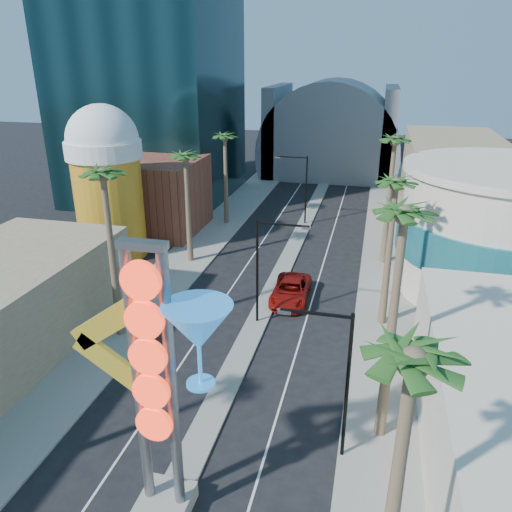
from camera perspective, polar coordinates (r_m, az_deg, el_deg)
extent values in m
cube|color=gray|center=(53.01, -6.07, 1.53)|extent=(5.00, 100.00, 0.15)
cube|color=gray|center=(50.21, 14.84, -0.30)|extent=(5.00, 100.00, 0.15)
cube|color=gray|center=(53.52, 4.65, 1.78)|extent=(1.60, 84.00, 0.15)
cube|color=brown|center=(56.88, -11.45, 6.78)|extent=(10.00, 10.00, 8.00)
cube|color=#8E785C|center=(61.76, 21.32, 7.87)|extent=(10.00, 20.00, 10.00)
cylinder|color=#B87518|center=(50.25, -16.34, 5.51)|extent=(6.40, 6.40, 10.00)
cylinder|color=white|center=(49.08, -17.02, 11.56)|extent=(7.00, 7.00, 1.60)
sphere|color=white|center=(48.95, -17.12, 12.48)|extent=(6.60, 6.60, 6.60)
cylinder|color=beige|center=(45.02, 26.31, 2.21)|extent=(16.00, 16.00, 10.00)
cylinder|color=teal|center=(45.02, 26.31, 2.21)|extent=(16.60, 16.60, 3.00)
cylinder|color=slate|center=(85.27, 8.52, 11.95)|extent=(22.00, 16.00, 22.00)
cube|color=slate|center=(86.08, 2.49, 14.28)|extent=(2.00, 16.00, 14.00)
cube|color=slate|center=(84.48, 14.89, 13.45)|extent=(2.00, 16.00, 14.00)
cube|color=gray|center=(24.49, -10.28, -26.03)|extent=(2.20, 2.20, 0.80)
cylinder|color=slate|center=(20.68, -13.27, -14.07)|extent=(0.44, 0.44, 12.00)
cylinder|color=slate|center=(20.16, -9.59, -14.81)|extent=(0.44, 0.44, 12.00)
cube|color=slate|center=(17.62, -12.88, 1.24)|extent=(1.80, 0.50, 0.30)
cylinder|color=red|center=(17.78, -13.05, -2.77)|extent=(1.50, 0.25, 1.50)
cylinder|color=red|center=(18.47, -12.64, -7.14)|extent=(1.50, 0.25, 1.50)
cylinder|color=red|center=(19.26, -12.25, -11.18)|extent=(1.50, 0.25, 1.50)
cylinder|color=red|center=(20.13, -11.89, -14.88)|extent=(1.50, 0.25, 1.50)
cylinder|color=red|center=(21.09, -11.55, -18.26)|extent=(1.50, 0.25, 1.50)
cube|color=yellow|center=(19.65, -16.33, -7.15)|extent=(3.47, 0.25, 2.80)
cube|color=yellow|center=(20.67, -15.73, -12.01)|extent=(3.47, 0.25, 2.80)
cone|color=blue|center=(18.18, -6.64, -8.12)|extent=(2.60, 2.60, 1.80)
cylinder|color=blue|center=(19.03, -6.43, -12.30)|extent=(0.16, 0.16, 1.60)
cylinder|color=blue|center=(19.49, -6.33, -14.24)|extent=(1.10, 1.10, 0.12)
cylinder|color=black|center=(35.65, 0.14, -1.98)|extent=(0.18, 0.18, 8.00)
cube|color=black|center=(33.93, 3.11, 3.60)|extent=(3.60, 0.12, 0.12)
cube|color=slate|center=(33.73, 5.78, 3.23)|extent=(0.60, 0.25, 0.18)
cylinder|color=black|center=(58.03, 5.74, 7.41)|extent=(0.18, 0.18, 8.00)
cube|color=black|center=(57.47, 4.07, 11.20)|extent=(3.60, 0.12, 0.12)
cube|color=slate|center=(57.78, 2.48, 11.19)|extent=(0.60, 0.25, 0.18)
cylinder|color=black|center=(24.43, 10.36, -14.77)|extent=(0.18, 0.18, 8.00)
cube|color=black|center=(22.48, 6.88, -6.54)|extent=(3.24, 0.12, 0.12)
cube|color=slate|center=(22.70, 3.24, -6.39)|extent=(0.60, 0.25, 0.18)
cylinder|color=brown|center=(34.70, -16.07, -0.44)|extent=(0.40, 0.40, 11.50)
sphere|color=#194C1B|center=(33.03, -17.11, 8.82)|extent=(2.40, 2.40, 2.40)
cylinder|color=brown|center=(46.85, -7.76, 5.05)|extent=(0.40, 0.40, 10.00)
sphere|color=#194C1B|center=(45.66, -8.08, 11.06)|extent=(2.40, 2.40, 2.40)
cylinder|color=brown|center=(57.79, -3.47, 8.44)|extent=(0.40, 0.40, 10.00)
sphere|color=#194C1B|center=(56.83, -3.59, 13.35)|extent=(2.40, 2.40, 2.40)
sphere|color=#194C1B|center=(13.94, 17.52, -11.60)|extent=(2.40, 2.40, 2.40)
cylinder|color=brown|center=(25.05, 15.15, -8.74)|extent=(0.40, 0.40, 12.00)
sphere|color=#194C1B|center=(22.67, 16.64, 4.45)|extent=(2.40, 2.40, 2.40)
cylinder|color=brown|center=(36.21, 14.89, -0.23)|extent=(0.40, 0.40, 10.50)
sphere|color=#194C1B|center=(34.64, 15.73, 7.84)|extent=(2.40, 2.40, 2.40)
cylinder|color=brown|center=(47.44, 14.90, 5.66)|extent=(0.40, 0.40, 11.50)
sphere|color=#194C1B|center=(46.23, 15.60, 12.51)|extent=(2.40, 2.40, 2.40)
imported|color=#9D110C|center=(40.36, 3.99, -3.96)|extent=(3.03, 6.28, 1.72)
imported|color=gray|center=(31.93, 17.84, -12.19)|extent=(0.98, 0.80, 1.91)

